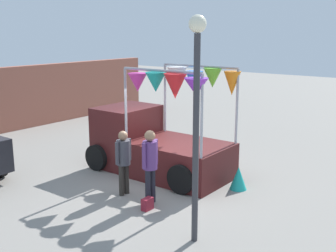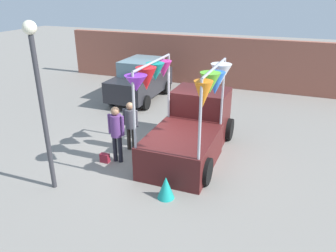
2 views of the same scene
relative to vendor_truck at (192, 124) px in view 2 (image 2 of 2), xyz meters
The scene contains 9 objects.
ground_plane 1.50m from the vendor_truck, 137.93° to the right, with size 60.00×60.00×0.00m, color gray.
vendor_truck is the anchor object (origin of this frame).
parked_car 5.86m from the vendor_truck, 131.47° to the left, with size 1.88×4.00×1.88m.
person_customer 2.37m from the vendor_truck, 142.92° to the right, with size 0.53×0.34×1.77m.
person_vendor 1.95m from the vendor_truck, 163.41° to the right, with size 0.53×0.34×1.63m.
handbag 2.88m from the vendor_truck, 143.99° to the right, with size 0.28×0.16×0.28m, color maroon.
street_lamp 4.67m from the vendor_truck, 130.30° to the right, with size 0.32×0.32×4.29m.
brick_boundary_wall 7.96m from the vendor_truck, 96.15° to the left, with size 18.00×0.36×2.60m, color #9E5947.
folded_kite_bundle_teal 2.75m from the vendor_truck, 86.11° to the right, with size 0.44×0.44×0.60m, color teal.
Camera 2 is at (3.61, -8.37, 4.93)m, focal length 35.00 mm.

